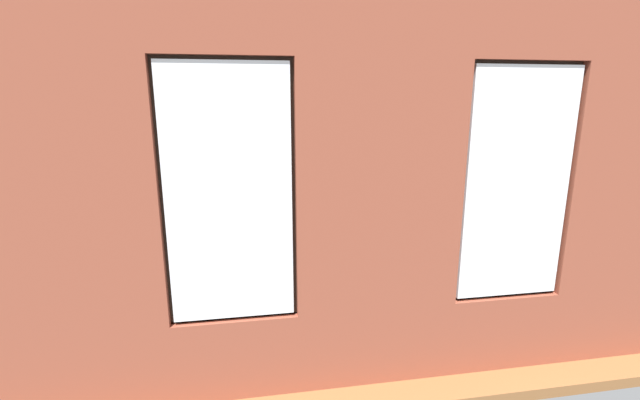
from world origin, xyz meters
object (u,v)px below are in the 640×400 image
(table_plant_small, at_px, (322,231))
(remote_silver, at_px, (305,245))
(media_console, at_px, (115,248))
(potted_plant_corner_near_left, at_px, (446,188))
(tv_flatscreen, at_px, (110,201))
(potted_plant_foreground_right, at_px, (154,209))
(candle_jar, at_px, (265,244))
(cup_ceramic, at_px, (282,238))
(remote_gray, at_px, (296,242))
(potted_plant_near_tv, at_px, (137,248))
(couch_left, at_px, (499,242))
(potted_plant_by_left_couch, at_px, (432,209))
(coffee_table, at_px, (296,247))
(papasan_chair, at_px, (270,213))
(couch_by_window, at_px, (329,310))

(table_plant_small, height_order, remote_silver, table_plant_small)
(media_console, height_order, potted_plant_corner_near_left, potted_plant_corner_near_left)
(tv_flatscreen, relative_size, potted_plant_foreground_right, 1.35)
(candle_jar, xyz_separation_m, table_plant_small, (-0.81, -0.27, 0.06))
(cup_ceramic, height_order, remote_silver, cup_ceramic)
(remote_gray, bearing_deg, tv_flatscreen, -159.61)
(table_plant_small, distance_m, potted_plant_near_tv, 2.36)
(couch_left, distance_m, cup_ceramic, 3.12)
(cup_ceramic, distance_m, potted_plant_foreground_right, 2.70)
(potted_plant_near_tv, relative_size, potted_plant_corner_near_left, 0.85)
(couch_left, relative_size, potted_plant_by_left_couch, 2.85)
(potted_plant_foreground_right, bearing_deg, remote_silver, 138.34)
(couch_left, height_order, coffee_table, couch_left)
(cup_ceramic, bearing_deg, remote_silver, 141.29)
(remote_gray, bearing_deg, remote_silver, -13.13)
(potted_plant_near_tv, bearing_deg, cup_ceramic, -166.56)
(candle_jar, xyz_separation_m, potted_plant_near_tv, (1.51, 0.19, 0.11))
(couch_left, xyz_separation_m, coffee_table, (2.94, -0.08, 0.08))
(cup_ceramic, relative_size, remote_silver, 0.52)
(coffee_table, xyz_separation_m, potted_plant_foreground_right, (2.18, -1.91, 0.13))
(couch_left, distance_m, potted_plant_near_tv, 4.88)
(table_plant_small, xyz_separation_m, tv_flatscreen, (2.86, -0.56, 0.41))
(candle_jar, bearing_deg, couch_left, -179.21)
(tv_flatscreen, relative_size, potted_plant_corner_near_left, 0.88)
(media_console, bearing_deg, cup_ceramic, 165.42)
(coffee_table, bearing_deg, potted_plant_near_tv, 9.32)
(media_console, bearing_deg, remote_silver, 162.31)
(tv_flatscreen, height_order, potted_plant_by_left_couch, tv_flatscreen)
(remote_silver, bearing_deg, couch_left, -149.20)
(media_console, distance_m, papasan_chair, 2.42)
(media_console, bearing_deg, papasan_chair, -157.55)
(couch_left, xyz_separation_m, papasan_chair, (3.18, -1.70, 0.13))
(couch_left, distance_m, remote_silver, 2.83)
(potted_plant_corner_near_left, bearing_deg, media_console, 12.71)
(cup_ceramic, height_order, potted_plant_foreground_right, potted_plant_foreground_right)
(media_console, relative_size, papasan_chair, 0.98)
(remote_gray, xyz_separation_m, potted_plant_corner_near_left, (-3.08, -1.96, 0.24))
(cup_ceramic, relative_size, table_plant_small, 0.42)
(potted_plant_foreground_right, bearing_deg, couch_left, 158.78)
(couch_by_window, distance_m, table_plant_small, 1.82)
(potted_plant_foreground_right, relative_size, potted_plant_corner_near_left, 0.65)
(papasan_chair, xyz_separation_m, potted_plant_foreground_right, (1.93, -0.29, 0.08))
(tv_flatscreen, distance_m, papasan_chair, 2.47)
(couch_by_window, relative_size, potted_plant_by_left_couch, 2.67)
(cup_ceramic, relative_size, potted_plant_foreground_right, 0.10)
(cup_ceramic, bearing_deg, tv_flatscreen, -14.65)
(tv_flatscreen, height_order, potted_plant_foreground_right, tv_flatscreen)
(tv_flatscreen, bearing_deg, couch_by_window, 138.04)
(potted_plant_foreground_right, bearing_deg, couch_by_window, 123.05)
(tv_flatscreen, relative_size, papasan_chair, 0.99)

